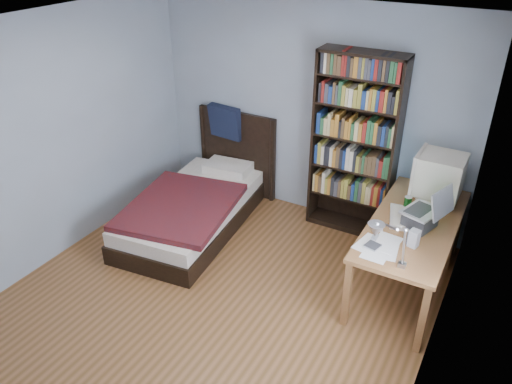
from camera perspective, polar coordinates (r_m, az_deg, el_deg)
room at (r=4.11m, az=-5.63°, el=0.19°), size 4.20×4.24×2.50m
desk at (r=5.44m, az=18.34°, el=-3.65°), size 0.75×1.72×0.73m
crt_monitor at (r=5.16m, az=20.06°, el=1.82°), size 0.45×0.43×0.51m
laptop at (r=4.76m, az=18.50°, el=-2.64°), size 0.43×0.41×0.42m
desk_lamp at (r=3.69m, az=14.10°, el=-4.67°), size 0.24×0.53×0.62m
keyboard at (r=4.88m, az=16.05°, el=-2.79°), size 0.28×0.46×0.04m
speaker at (r=4.49m, az=17.60°, el=-5.08°), size 0.10×0.10×0.16m
soda_can at (r=5.03m, az=16.94°, el=-1.21°), size 0.07×0.07×0.13m
mouse at (r=5.10m, az=17.99°, el=-1.55°), size 0.07×0.12×0.04m
phone_silver at (r=4.68m, az=14.00°, el=-4.01°), size 0.08×0.11×0.02m
phone_grey at (r=4.54m, az=13.43°, el=-5.06°), size 0.05×0.10×0.02m
external_drive at (r=4.42m, az=13.17°, el=-6.06°), size 0.14×0.14×0.02m
bookshelf at (r=5.54m, az=11.20°, el=5.19°), size 0.92×0.30×2.05m
bed at (r=5.89m, az=-6.75°, el=-1.41°), size 1.31×2.16×1.16m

